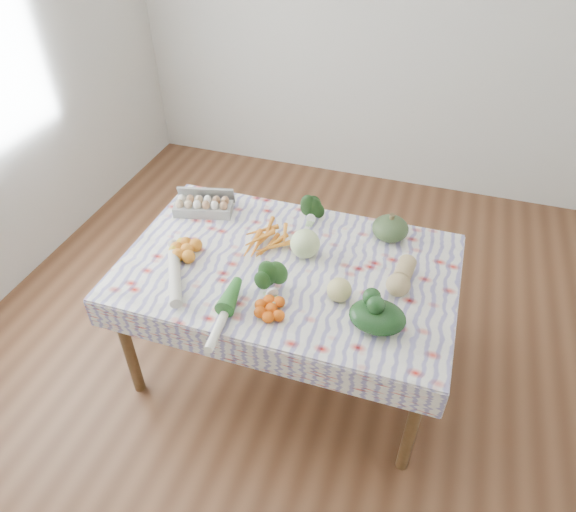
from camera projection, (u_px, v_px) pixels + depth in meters
The scene contains 17 objects.
ground at pixel (288, 361), 3.06m from camera, with size 4.50×4.50×0.00m, color #58331E.
wall_back at pixel (382, 12), 3.80m from camera, with size 4.00×0.04×2.80m, color silver.
dining_table at pixel (288, 277), 2.63m from camera, with size 1.60×1.00×0.75m.
tablecloth at pixel (288, 266), 2.58m from camera, with size 1.66×1.06×0.01m, color white.
egg_carton at pixel (203, 207), 2.89m from camera, with size 0.32×0.13×0.09m, color #9F9F9A.
carrot_bunch at pixel (269, 243), 2.67m from camera, with size 0.25×0.23×0.05m, color orange.
kale_bunch at pixel (313, 210), 2.83m from camera, with size 0.14×0.12×0.12m, color #183612.
kabocha_squash at pixel (390, 228), 2.70m from camera, with size 0.19×0.19×0.13m, color #3C532D.
cabbage at pixel (305, 244), 2.58m from camera, with size 0.15×0.15×0.15m, color beige.
butternut_squash at pixel (402, 275), 2.43m from camera, with size 0.11×0.25×0.11m, color tan.
orange_cluster at pixel (187, 250), 2.61m from camera, with size 0.22×0.22×0.07m, color orange.
broccoli at pixel (268, 284), 2.39m from camera, with size 0.14×0.14×0.11m, color #23501D.
mandarin_cluster at pixel (271, 308), 2.30m from camera, with size 0.19×0.19×0.06m, color #EA580C.
grapefruit at pixel (339, 290), 2.35m from camera, with size 0.12×0.12×0.12m, color #E2D57E.
spinach_bag at pixel (377, 317), 2.22m from camera, with size 0.25×0.20×0.11m, color black.
daikon at pixel (175, 276), 2.47m from camera, with size 0.06×0.06×0.41m, color beige.
leek at pixel (224, 315), 2.27m from camera, with size 0.04×0.04×0.40m, color white.
Camera 1 is at (0.61, -1.85, 2.44)m, focal length 32.00 mm.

